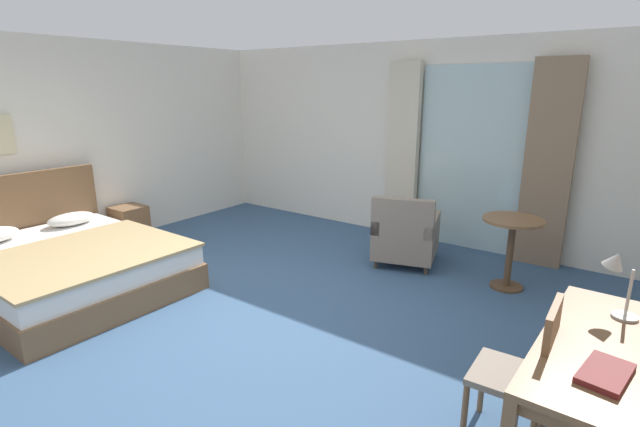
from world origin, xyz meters
The scene contains 14 objects.
ground centered at (0.00, 0.00, -0.05)m, with size 6.87×6.60×0.10m, color #38567A.
wall_back centered at (0.00, 3.04, 1.30)m, with size 6.47×0.12×2.61m, color white.
wall_left centered at (-3.17, 0.00, 1.30)m, with size 0.12×6.20×2.61m, color white.
balcony_glass_door centered at (0.91, 2.96, 1.15)m, with size 1.36×0.02×2.29m, color silver.
curtain_panel_left centered at (0.01, 2.86, 1.17)m, with size 0.43×0.10×2.34m, color beige.
curtain_panel_right centered at (1.80, 2.86, 1.17)m, with size 0.51×0.10×2.34m, color #897056.
bed centered at (-1.97, -0.75, 0.27)m, with size 2.24×1.83×1.09m.
nightstand centered at (-2.86, 0.53, 0.24)m, with size 0.40×0.40×0.48m.
writing_desk centered at (2.72, -0.20, 0.63)m, with size 0.66×1.46×0.72m.
desk_chair centered at (2.37, -0.32, 0.51)m, with size 0.42×0.41×0.93m.
desk_lamp centered at (2.70, 0.24, 0.98)m, with size 0.24×0.16×0.39m.
closed_book centered at (2.74, -0.52, 0.74)m, with size 0.19×0.33×0.03m, color maroon.
armchair_by_window centered at (0.53, 1.96, 0.34)m, with size 0.88×0.94×0.85m.
round_cafe_table centered at (1.71, 1.95, 0.55)m, with size 0.60×0.60×0.75m.
Camera 1 is at (2.79, -2.85, 2.04)m, focal length 26.24 mm.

